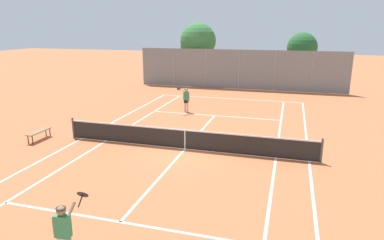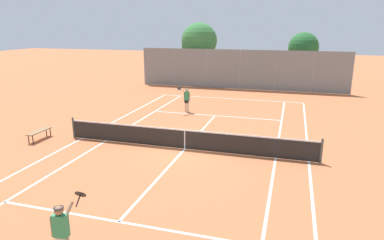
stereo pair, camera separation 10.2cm
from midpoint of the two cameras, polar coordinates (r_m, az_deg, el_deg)
ground_plane at (r=15.99m, az=-1.03°, el=-4.86°), size 120.00×120.00×0.00m
court_line_markings at (r=15.99m, az=-1.03°, el=-4.85°), size 11.10×23.90×0.01m
tennis_net at (r=15.82m, az=-1.03°, el=-3.13°), size 12.00×0.10×1.07m
player_near_side at (r=8.86m, az=-20.56°, el=-17.05°), size 0.63×0.76×1.77m
player_far_left at (r=22.59m, az=-0.77°, el=3.64°), size 0.77×0.71×1.77m
loose_tennis_ball_0 at (r=24.59m, az=0.65°, el=2.48°), size 0.07×0.07×0.07m
loose_tennis_ball_1 at (r=24.25m, az=-0.06°, el=2.30°), size 0.07×0.07×0.07m
courtside_bench at (r=18.77m, az=-23.95°, el=-1.81°), size 0.36×1.50×0.47m
back_fence at (r=31.21m, az=8.09°, el=8.33°), size 18.64×0.08×3.54m
tree_behind_left at (r=34.23m, az=1.08°, el=12.84°), size 3.48×3.48×5.86m
tree_behind_right at (r=34.73m, az=17.98°, el=11.32°), size 2.80×2.80×4.98m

